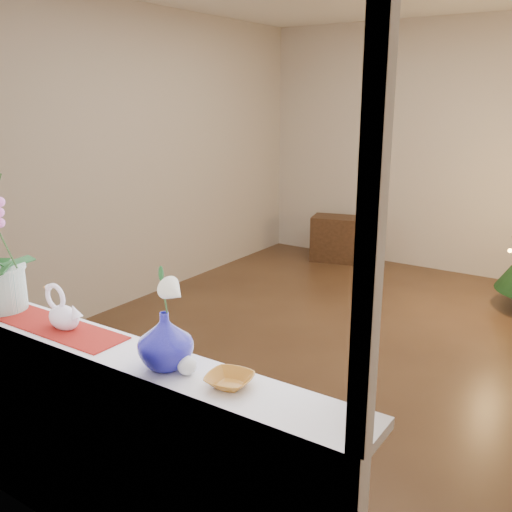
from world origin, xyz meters
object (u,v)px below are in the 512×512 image
at_px(paperweight, 187,365).
at_px(amber_dish, 230,381).
at_px(blue_vase, 165,336).
at_px(side_table, 342,239).
at_px(swan, 63,309).

xyz_separation_m(paperweight, amber_dish, (0.18, 0.02, -0.02)).
bearing_deg(blue_vase, amber_dish, 3.21).
relative_size(paperweight, side_table, 0.10).
xyz_separation_m(amber_dish, side_table, (-1.73, 4.57, -0.67)).
distance_m(swan, paperweight, 0.72).
xyz_separation_m(swan, paperweight, (0.72, -0.03, -0.06)).
xyz_separation_m(blue_vase, paperweight, (0.10, -0.00, -0.09)).
bearing_deg(swan, amber_dish, -0.56).
height_order(swan, paperweight, swan).
bearing_deg(paperweight, amber_dish, 6.05).
bearing_deg(side_table, paperweight, -86.68).
distance_m(swan, side_table, 4.70).
height_order(swan, side_table, swan).
bearing_deg(paperweight, side_table, 108.69).
height_order(swan, blue_vase, blue_vase).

